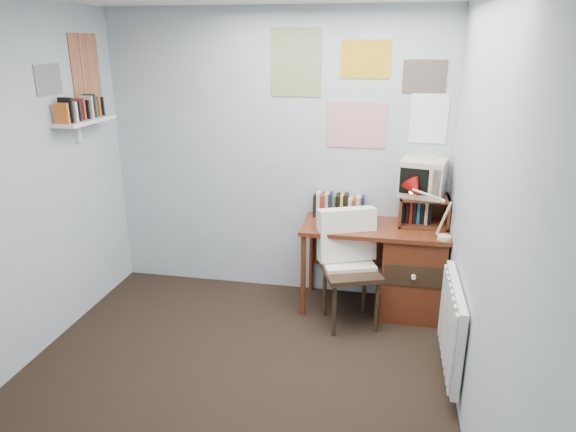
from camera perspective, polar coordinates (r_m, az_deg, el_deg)
name	(u,v)px	position (r m, az deg, el deg)	size (l,w,h in m)	color
ground	(219,404)	(3.54, -7.69, -20.01)	(3.50, 3.50, 0.00)	black
back_wall	(276,157)	(4.56, -1.38, 6.58)	(3.00, 0.02, 2.50)	#B0C0C9
right_wall	(488,239)	(2.82, 21.37, -2.43)	(0.02, 3.50, 2.50)	#B0C0C9
desk	(405,267)	(4.46, 12.86, -5.60)	(1.20, 0.55, 0.76)	#5F2915
desk_chair	(351,273)	(4.16, 7.02, -6.26)	(0.47, 0.45, 0.92)	black
desk_lamp	(447,215)	(4.10, 17.22, 0.08)	(0.28, 0.24, 0.39)	red
tv_riser	(423,210)	(4.40, 14.82, 0.61)	(0.40, 0.30, 0.25)	#5F2915
crt_tv	(423,176)	(4.34, 14.77, 4.34)	(0.35, 0.32, 0.33)	beige
book_row	(348,205)	(4.47, 6.70, 1.20)	(0.60, 0.14, 0.22)	#5F2915
radiator	(452,326)	(3.65, 17.79, -11.54)	(0.09, 0.80, 0.60)	white
wall_shelf	(85,121)	(4.43, -21.62, 9.81)	(0.20, 0.62, 0.24)	white
posters_back	(358,88)	(4.37, 7.82, 13.86)	(1.20, 0.01, 0.90)	white
posters_left	(68,71)	(4.45, -23.28, 14.60)	(0.01, 0.70, 0.60)	white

